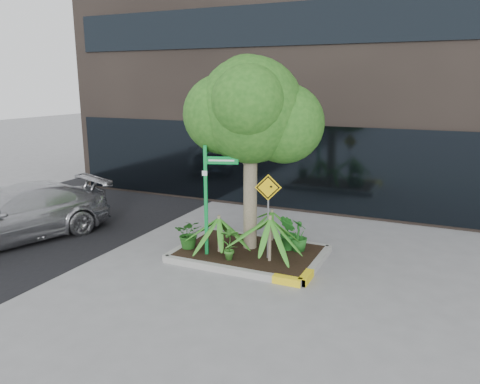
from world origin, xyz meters
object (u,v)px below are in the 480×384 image
at_px(parked_car, 13,214).
at_px(street_sign_post, 208,190).
at_px(cattle_sign, 268,202).
at_px(tree, 251,110).

bearing_deg(parked_car, street_sign_post, 30.60).
distance_m(parked_car, cattle_sign, 6.58).
height_order(tree, cattle_sign, tree).
bearing_deg(cattle_sign, parked_car, 168.81).
xyz_separation_m(parked_car, cattle_sign, (6.42, 1.23, 0.73)).
bearing_deg(cattle_sign, tree, 121.79).
relative_size(parked_car, street_sign_post, 1.82).
bearing_deg(tree, cattle_sign, -36.21).
xyz_separation_m(tree, street_sign_post, (-0.69, -0.76, -1.72)).
distance_m(street_sign_post, cattle_sign, 1.35).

